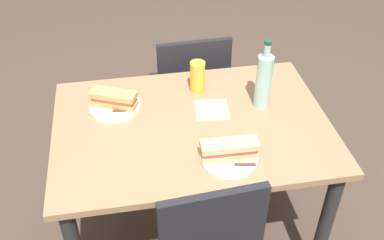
{
  "coord_description": "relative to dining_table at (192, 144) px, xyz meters",
  "views": [
    {
      "loc": [
        0.25,
        1.45,
        1.93
      ],
      "look_at": [
        0.0,
        0.0,
        0.75
      ],
      "focal_mm": 42.31,
      "sensor_mm": 36.0,
      "label": 1
    }
  ],
  "objects": [
    {
      "name": "chair_near",
      "position": [
        -0.1,
        -0.6,
        -0.14
      ],
      "size": [
        0.41,
        0.41,
        0.84
      ],
      "color": "black",
      "rests_on": "ground"
    },
    {
      "name": "knife_near",
      "position": [
        0.32,
        -0.12,
        0.13
      ],
      "size": [
        0.18,
        0.03,
        0.01
      ],
      "color": "silver",
      "rests_on": "plate_near"
    },
    {
      "name": "knife_far",
      "position": [
        -0.11,
        0.29,
        0.13
      ],
      "size": [
        0.18,
        0.04,
        0.01
      ],
      "color": "silver",
      "rests_on": "plate_far"
    },
    {
      "name": "ground_plane",
      "position": [
        0.0,
        0.0,
        -0.62
      ],
      "size": [
        8.0,
        8.0,
        0.0
      ],
      "primitive_type": "plane",
      "color": "#47382D"
    },
    {
      "name": "baguette_sandwich_near",
      "position": [
        0.31,
        -0.17,
        0.16
      ],
      "size": [
        0.21,
        0.14,
        0.07
      ],
      "color": "tan",
      "rests_on": "plate_near"
    },
    {
      "name": "dining_table",
      "position": [
        0.0,
        0.0,
        0.0
      ],
      "size": [
        1.16,
        0.8,
        0.73
      ],
      "color": "#997251",
      "rests_on": "ground"
    },
    {
      "name": "beer_glass",
      "position": [
        -0.07,
        -0.24,
        0.19
      ],
      "size": [
        0.07,
        0.07,
        0.15
      ],
      "primitive_type": "cylinder",
      "color": "gold",
      "rests_on": "dining_table"
    },
    {
      "name": "plate_near",
      "position": [
        0.31,
        -0.17,
        0.12
      ],
      "size": [
        0.22,
        0.22,
        0.01
      ],
      "primitive_type": "cylinder",
      "color": "silver",
      "rests_on": "dining_table"
    },
    {
      "name": "baguette_sandwich_far",
      "position": [
        -0.1,
        0.23,
        0.16
      ],
      "size": [
        0.22,
        0.08,
        0.07
      ],
      "color": "#DBB77A",
      "rests_on": "plate_far"
    },
    {
      "name": "water_bottle",
      "position": [
        -0.32,
        -0.08,
        0.24
      ],
      "size": [
        0.07,
        0.07,
        0.32
      ],
      "color": "#99C6B7",
      "rests_on": "dining_table"
    },
    {
      "name": "paper_napkin",
      "position": [
        -0.1,
        -0.08,
        0.11
      ],
      "size": [
        0.16,
        0.16,
        0.0
      ],
      "primitive_type": "cube",
      "rotation": [
        0.0,
        0.0,
        -0.11
      ],
      "color": "white",
      "rests_on": "dining_table"
    },
    {
      "name": "plate_far",
      "position": [
        -0.1,
        0.23,
        0.12
      ],
      "size": [
        0.22,
        0.22,
        0.01
      ],
      "primitive_type": "cylinder",
      "color": "white",
      "rests_on": "dining_table"
    }
  ]
}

